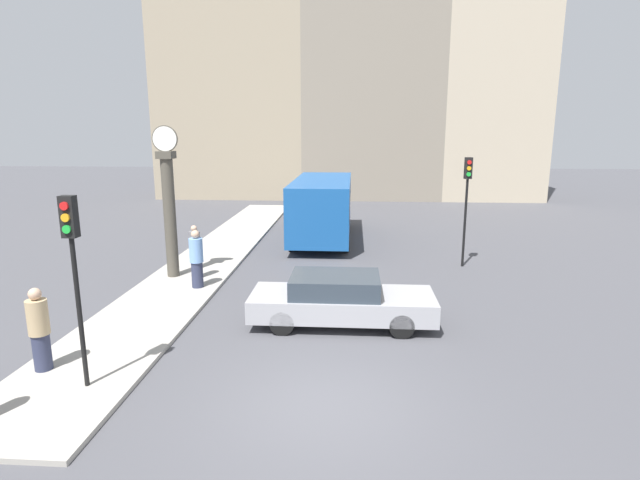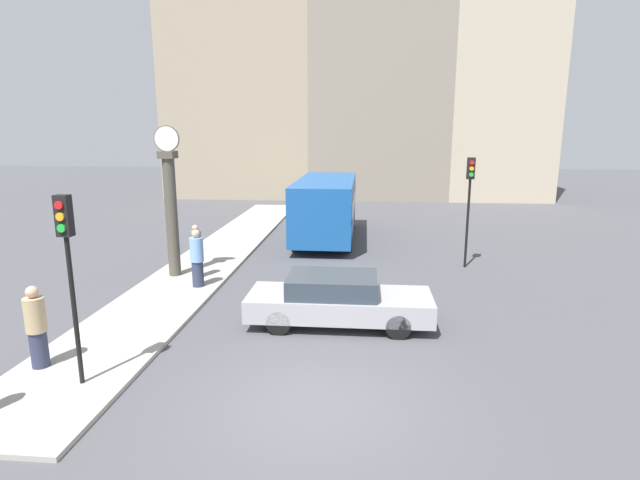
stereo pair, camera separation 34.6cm
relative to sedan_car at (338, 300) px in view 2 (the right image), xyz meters
The scene contains 11 objects.
ground_plane 4.00m from the sedan_car, 93.11° to the right, with size 120.00×120.00×0.00m, color #47474C.
sidewalk_corner 8.88m from the sedan_car, 126.30° to the left, with size 2.65×26.16×0.10m, color #A39E93.
building_row 26.71m from the sedan_car, 89.05° to the left, with size 27.85×5.00×18.34m.
sedan_car is the anchor object (origin of this frame).
bus_distant 10.45m from the sedan_car, 96.12° to the left, with size 2.54×7.68×2.77m.
traffic_light_near 6.41m from the sedan_car, 142.13° to the right, with size 0.26×0.24×3.69m.
traffic_light_far 7.70m from the sedan_car, 53.77° to the left, with size 0.26×0.24×4.00m.
street_clock 7.06m from the sedan_car, 147.40° to the left, with size 0.84×0.51×4.98m.
pedestrian_blue_stripe 5.21m from the sedan_car, 151.06° to the left, with size 0.42×0.42×1.83m.
pedestrian_tan_coat 6.80m from the sedan_car, 152.53° to the right, with size 0.41×0.41×1.75m.
pedestrian_grey_jacket 6.00m from the sedan_car, 144.73° to the left, with size 0.36×0.36×1.79m.
Camera 2 is at (0.86, -8.24, 4.92)m, focal length 28.00 mm.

